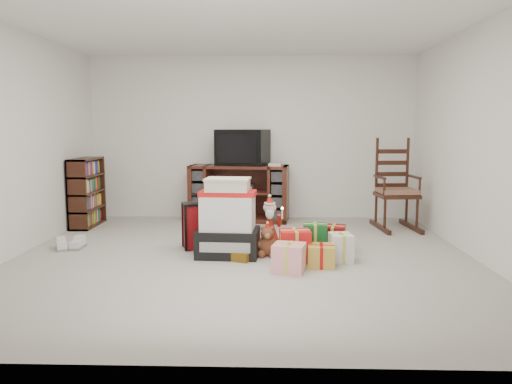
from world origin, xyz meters
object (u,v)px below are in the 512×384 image
tv_stand (239,193)px  mrs_claus_figurine (230,216)px  sneaker_pair (70,245)px  bookshelf (87,193)px  gift_pile (228,223)px  teddy_bear (267,243)px  santa_figurine (270,227)px  red_suitcase (202,225)px  crt_television (243,147)px  rocking_chair (395,196)px  gift_cluster (316,248)px

tv_stand → mrs_claus_figurine: tv_stand is taller
mrs_claus_figurine → sneaker_pair: mrs_claus_figurine is taller
bookshelf → gift_pile: bearing=-37.1°
teddy_bear → santa_figurine: bearing=87.1°
red_suitcase → santa_figurine: 0.80m
tv_stand → mrs_claus_figurine: (-0.05, -1.11, -0.16)m
sneaker_pair → crt_television: size_ratio=0.43×
tv_stand → mrs_claus_figurine: 1.13m
bookshelf → santa_figurine: (2.62, -1.17, -0.24)m
bookshelf → rocking_chair: (4.38, -0.02, -0.02)m
bookshelf → rocking_chair: bearing=-0.2°
crt_television → red_suitcase: bearing=-86.0°
tv_stand → santa_figurine: size_ratio=2.51×
santa_figurine → gift_cluster: santa_figurine is taller
mrs_claus_figurine → gift_cluster: size_ratio=0.59×
red_suitcase → sneaker_pair: red_suitcase is taller
rocking_chair → mrs_claus_figurine: (-2.27, -0.61, -0.19)m
santa_figurine → gift_cluster: 0.82m
crt_television → bookshelf: bearing=-151.0°
teddy_bear → gift_cluster: (0.52, -0.20, -0.01)m
rocking_chair → sneaker_pair: 4.33m
gift_cluster → crt_television: bearing=111.3°
rocking_chair → gift_cluster: rocking_chair is taller
mrs_claus_figurine → sneaker_pair: 1.98m
red_suitcase → crt_television: 2.04m
tv_stand → sneaker_pair: 2.67m
tv_stand → bookshelf: 2.21m
red_suitcase → teddy_bear: (0.77, -0.33, -0.13)m
rocking_chair → sneaker_pair: size_ratio=3.67×
gift_cluster → crt_television: crt_television is taller
bookshelf → gift_cluster: 3.63m
santa_figurine → mrs_claus_figurine: 0.75m
rocking_chair → crt_television: bearing=161.1°
crt_television → tv_stand: bearing=-133.6°
rocking_chair → gift_pile: bearing=-148.8°
rocking_chair → crt_television: crt_television is taller
teddy_bear → crt_television: crt_television is taller
santa_figurine → crt_television: 1.95m
red_suitcase → gift_cluster: size_ratio=0.56×
santa_figurine → bookshelf: bearing=155.9°
rocking_chair → gift_cluster: size_ratio=1.15×
santa_figurine → gift_cluster: (0.50, -0.65, -0.09)m
rocking_chair → gift_pile: 2.75m
bookshelf → gift_cluster: (3.12, -1.82, -0.33)m
red_suitcase → crt_television: (0.38, 1.82, 0.84)m
bookshelf → crt_television: size_ratio=1.17×
red_suitcase → mrs_claus_figurine: 0.73m
red_suitcase → santa_figurine: bearing=-9.4°
crt_television → mrs_claus_figurine: bearing=-79.3°
rocking_chair → red_suitcase: bearing=-158.4°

